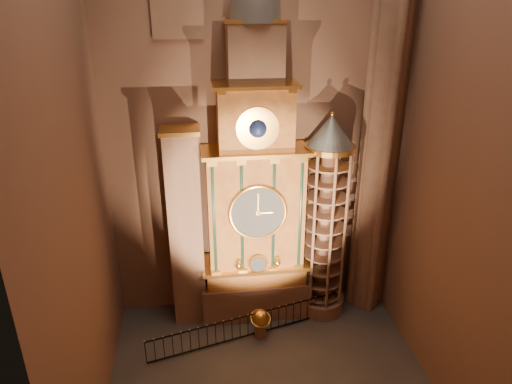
{
  "coord_description": "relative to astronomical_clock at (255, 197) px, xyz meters",
  "views": [
    {
      "loc": [
        -2.65,
        -15.06,
        15.51
      ],
      "look_at": [
        -0.22,
        3.0,
        7.77
      ],
      "focal_mm": 32.0,
      "sensor_mm": 36.0,
      "label": 1
    }
  ],
  "objects": [
    {
      "name": "floor",
      "position": [
        0.0,
        -4.96,
        -6.68
      ],
      "size": [
        14.0,
        14.0,
        0.0
      ],
      "primitive_type": "plane",
      "color": "#383330",
      "rests_on": "ground"
    },
    {
      "name": "wall_back",
      "position": [
        0.0,
        1.04,
        4.32
      ],
      "size": [
        22.0,
        0.0,
        22.0
      ],
      "primitive_type": "plane",
      "rotation": [
        1.57,
        0.0,
        0.0
      ],
      "color": "brown",
      "rests_on": "floor"
    },
    {
      "name": "wall_left",
      "position": [
        -7.0,
        -4.96,
        4.32
      ],
      "size": [
        0.0,
        22.0,
        22.0
      ],
      "primitive_type": "plane",
      "rotation": [
        1.57,
        0.0,
        1.57
      ],
      "color": "brown",
      "rests_on": "floor"
    },
    {
      "name": "wall_right",
      "position": [
        7.0,
        -4.96,
        4.32
      ],
      "size": [
        0.0,
        22.0,
        22.0
      ],
      "primitive_type": "plane",
      "rotation": [
        1.57,
        0.0,
        -1.57
      ],
      "color": "brown",
      "rests_on": "floor"
    },
    {
      "name": "astronomical_clock",
      "position": [
        0.0,
        0.0,
        0.0
      ],
      "size": [
        5.6,
        2.41,
        16.7
      ],
      "color": "#8C634C",
      "rests_on": "floor"
    },
    {
      "name": "portrait_tower",
      "position": [
        -3.4,
        0.02,
        -1.53
      ],
      "size": [
        1.8,
        1.6,
        10.2
      ],
      "color": "#8C634C",
      "rests_on": "floor"
    },
    {
      "name": "stair_turret",
      "position": [
        3.5,
        -0.26,
        -1.41
      ],
      "size": [
        2.5,
        2.5,
        10.8
      ],
      "color": "#8C634C",
      "rests_on": "floor"
    },
    {
      "name": "gothic_pier",
      "position": [
        6.1,
        0.04,
        4.32
      ],
      "size": [
        2.04,
        2.04,
        22.0
      ],
      "color": "#8C634C",
      "rests_on": "floor"
    },
    {
      "name": "celestial_globe",
      "position": [
        -0.01,
        -2.08,
        -5.78
      ],
      "size": [
        1.27,
        1.23,
        1.5
      ],
      "color": "#8C634C",
      "rests_on": "floor"
    },
    {
      "name": "iron_railing",
      "position": [
        -0.63,
        -2.08,
        -5.99
      ],
      "size": [
        9.66,
        2.56,
        1.26
      ],
      "color": "black",
      "rests_on": "floor"
    }
  ]
}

